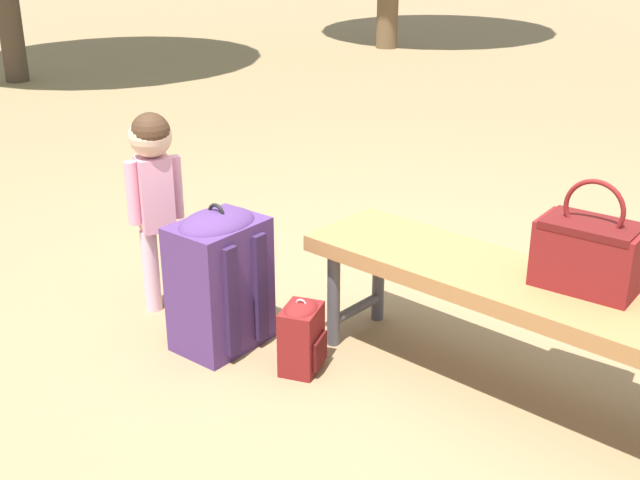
{
  "coord_description": "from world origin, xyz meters",
  "views": [
    {
      "loc": [
        -1.2,
        2.62,
        1.6
      ],
      "look_at": [
        0.13,
        0.18,
        0.45
      ],
      "focal_mm": 45.84,
      "sensor_mm": 36.0,
      "label": 1
    }
  ],
  "objects_px": {
    "handbag": "(588,252)",
    "backpack_large": "(219,276)",
    "park_bench": "(520,294)",
    "backpack_small": "(302,335)",
    "child_standing": "(154,182)"
  },
  "relations": [
    {
      "from": "handbag",
      "to": "child_standing",
      "type": "height_order",
      "value": "child_standing"
    },
    {
      "from": "child_standing",
      "to": "backpack_small",
      "type": "bearing_deg",
      "value": 168.8
    },
    {
      "from": "park_bench",
      "to": "child_standing",
      "type": "xyz_separation_m",
      "value": [
        1.5,
        0.05,
        0.17
      ]
    },
    {
      "from": "handbag",
      "to": "park_bench",
      "type": "bearing_deg",
      "value": 9.01
    },
    {
      "from": "backpack_small",
      "to": "backpack_large",
      "type": "bearing_deg",
      "value": -2.96
    },
    {
      "from": "handbag",
      "to": "backpack_large",
      "type": "relative_size",
      "value": 0.63
    },
    {
      "from": "handbag",
      "to": "backpack_large",
      "type": "xyz_separation_m",
      "value": [
        1.29,
        0.21,
        -0.29
      ]
    },
    {
      "from": "backpack_large",
      "to": "handbag",
      "type": "bearing_deg",
      "value": -170.68
    },
    {
      "from": "park_bench",
      "to": "backpack_large",
      "type": "bearing_deg",
      "value": 9.38
    },
    {
      "from": "backpack_large",
      "to": "backpack_small",
      "type": "distance_m",
      "value": 0.4
    },
    {
      "from": "backpack_large",
      "to": "backpack_small",
      "type": "bearing_deg",
      "value": 177.04
    },
    {
      "from": "handbag",
      "to": "child_standing",
      "type": "bearing_deg",
      "value": 2.7
    },
    {
      "from": "handbag",
      "to": "backpack_small",
      "type": "relative_size",
      "value": 1.27
    },
    {
      "from": "handbag",
      "to": "backpack_small",
      "type": "height_order",
      "value": "handbag"
    },
    {
      "from": "backpack_large",
      "to": "child_standing",
      "type": "bearing_deg",
      "value": -18.52
    }
  ]
}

